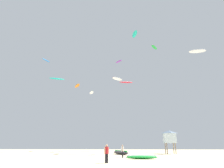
{
  "coord_description": "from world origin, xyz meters",
  "views": [
    {
      "loc": [
        2.09,
        -13.26,
        1.6
      ],
      "look_at": [
        0.0,
        18.48,
        11.51
      ],
      "focal_mm": 31.32,
      "sensor_mm": 36.0,
      "label": 1
    }
  ],
  "objects_px": {
    "lifeguard_tower": "(169,136)",
    "kite_aloft_2": "(154,47)",
    "kite_aloft_0": "(197,51)",
    "kite_aloft_9": "(77,86)",
    "kite_grounded_near": "(142,157)",
    "kite_aloft_6": "(46,60)",
    "kite_aloft_8": "(135,34)",
    "kite_aloft_3": "(117,79)",
    "kite_grounded_mid": "(121,152)",
    "kite_aloft_1": "(119,61)",
    "person_foreground": "(107,152)",
    "kite_aloft_4": "(91,93)",
    "person_midground": "(123,150)",
    "kite_aloft_5": "(126,82)",
    "kite_aloft_7": "(57,79)"
  },
  "relations": [
    {
      "from": "person_foreground",
      "to": "lifeguard_tower",
      "type": "relative_size",
      "value": 0.39
    },
    {
      "from": "lifeguard_tower",
      "to": "kite_aloft_8",
      "type": "height_order",
      "value": "kite_aloft_8"
    },
    {
      "from": "person_foreground",
      "to": "kite_aloft_5",
      "type": "distance_m",
      "value": 37.12
    },
    {
      "from": "kite_aloft_0",
      "to": "kite_aloft_1",
      "type": "xyz_separation_m",
      "value": [
        -20.37,
        7.12,
        0.88
      ]
    },
    {
      "from": "kite_aloft_3",
      "to": "kite_aloft_5",
      "type": "bearing_deg",
      "value": 83.3
    },
    {
      "from": "person_foreground",
      "to": "kite_aloft_3",
      "type": "xyz_separation_m",
      "value": [
        0.42,
        17.09,
        12.94
      ]
    },
    {
      "from": "lifeguard_tower",
      "to": "person_foreground",
      "type": "bearing_deg",
      "value": -117.71
    },
    {
      "from": "person_foreground",
      "to": "kite_grounded_mid",
      "type": "bearing_deg",
      "value": 130.62
    },
    {
      "from": "lifeguard_tower",
      "to": "kite_aloft_2",
      "type": "bearing_deg",
      "value": -163.25
    },
    {
      "from": "kite_aloft_0",
      "to": "kite_aloft_9",
      "type": "xyz_separation_m",
      "value": [
        -32.38,
        6.4,
        -6.68
      ]
    },
    {
      "from": "person_midground",
      "to": "kite_aloft_1",
      "type": "bearing_deg",
      "value": 83.27
    },
    {
      "from": "lifeguard_tower",
      "to": "kite_aloft_2",
      "type": "distance_m",
      "value": 18.19
    },
    {
      "from": "kite_aloft_8",
      "to": "kite_aloft_4",
      "type": "bearing_deg",
      "value": 146.81
    },
    {
      "from": "kite_aloft_0",
      "to": "kite_aloft_2",
      "type": "distance_m",
      "value": 15.81
    },
    {
      "from": "kite_aloft_3",
      "to": "kite_aloft_8",
      "type": "xyz_separation_m",
      "value": [
        4.02,
        4.68,
        12.69
      ]
    },
    {
      "from": "kite_grounded_near",
      "to": "kite_aloft_8",
      "type": "distance_m",
      "value": 31.01
    },
    {
      "from": "kite_aloft_1",
      "to": "kite_aloft_8",
      "type": "bearing_deg",
      "value": -71.95
    },
    {
      "from": "kite_aloft_1",
      "to": "kite_aloft_2",
      "type": "height_order",
      "value": "kite_aloft_1"
    },
    {
      "from": "kite_aloft_5",
      "to": "kite_aloft_9",
      "type": "bearing_deg",
      "value": 175.57
    },
    {
      "from": "kite_aloft_3",
      "to": "kite_aloft_8",
      "type": "relative_size",
      "value": 0.68
    },
    {
      "from": "kite_aloft_2",
      "to": "kite_aloft_6",
      "type": "xyz_separation_m",
      "value": [
        -25.9,
        6.47,
        0.67
      ]
    },
    {
      "from": "kite_grounded_near",
      "to": "kite_aloft_1",
      "type": "relative_size",
      "value": 1.48
    },
    {
      "from": "kite_aloft_6",
      "to": "kite_aloft_9",
      "type": "bearing_deg",
      "value": 56.88
    },
    {
      "from": "kite_aloft_3",
      "to": "kite_aloft_6",
      "type": "height_order",
      "value": "kite_aloft_6"
    },
    {
      "from": "kite_aloft_9",
      "to": "kite_grounded_near",
      "type": "bearing_deg",
      "value": -61.59
    },
    {
      "from": "kite_aloft_2",
      "to": "kite_aloft_9",
      "type": "height_order",
      "value": "kite_aloft_2"
    },
    {
      "from": "kite_aloft_7",
      "to": "kite_aloft_6",
      "type": "bearing_deg",
      "value": -176.26
    },
    {
      "from": "person_foreground",
      "to": "kite_aloft_3",
      "type": "height_order",
      "value": "kite_aloft_3"
    },
    {
      "from": "kite_aloft_1",
      "to": "kite_aloft_9",
      "type": "height_order",
      "value": "kite_aloft_1"
    },
    {
      "from": "person_foreground",
      "to": "kite_grounded_mid",
      "type": "distance_m",
      "value": 16.69
    },
    {
      "from": "lifeguard_tower",
      "to": "kite_aloft_8",
      "type": "bearing_deg",
      "value": 151.39
    },
    {
      "from": "lifeguard_tower",
      "to": "kite_aloft_3",
      "type": "xyz_separation_m",
      "value": [
        -9.46,
        -1.72,
        10.85
      ]
    },
    {
      "from": "kite_aloft_3",
      "to": "lifeguard_tower",
      "type": "bearing_deg",
      "value": 10.3
    },
    {
      "from": "lifeguard_tower",
      "to": "person_midground",
      "type": "bearing_deg",
      "value": -127.3
    },
    {
      "from": "lifeguard_tower",
      "to": "kite_aloft_2",
      "type": "relative_size",
      "value": 1.69
    },
    {
      "from": "kite_aloft_1",
      "to": "kite_aloft_3",
      "type": "bearing_deg",
      "value": -89.48
    },
    {
      "from": "lifeguard_tower",
      "to": "kite_aloft_9",
      "type": "bearing_deg",
      "value": 145.13
    },
    {
      "from": "person_foreground",
      "to": "kite_grounded_near",
      "type": "height_order",
      "value": "person_foreground"
    },
    {
      "from": "kite_grounded_mid",
      "to": "kite_aloft_0",
      "type": "bearing_deg",
      "value": 28.8
    },
    {
      "from": "kite_aloft_9",
      "to": "lifeguard_tower",
      "type": "bearing_deg",
      "value": -34.87
    },
    {
      "from": "kite_grounded_near",
      "to": "kite_grounded_mid",
      "type": "bearing_deg",
      "value": 103.57
    },
    {
      "from": "kite_grounded_mid",
      "to": "kite_aloft_7",
      "type": "relative_size",
      "value": 1.49
    },
    {
      "from": "person_foreground",
      "to": "kite_aloft_3",
      "type": "distance_m",
      "value": 21.44
    },
    {
      "from": "kite_aloft_8",
      "to": "kite_aloft_9",
      "type": "distance_m",
      "value": 22.06
    },
    {
      "from": "lifeguard_tower",
      "to": "kite_aloft_9",
      "type": "height_order",
      "value": "kite_aloft_9"
    },
    {
      "from": "kite_aloft_3",
      "to": "kite_aloft_4",
      "type": "distance_m",
      "value": 13.95
    },
    {
      "from": "kite_grounded_mid",
      "to": "kite_aloft_2",
      "type": "bearing_deg",
      "value": 12.77
    },
    {
      "from": "kite_grounded_near",
      "to": "kite_aloft_6",
      "type": "height_order",
      "value": "kite_aloft_6"
    },
    {
      "from": "kite_aloft_3",
      "to": "kite_aloft_5",
      "type": "relative_size",
      "value": 0.59
    },
    {
      "from": "kite_grounded_mid",
      "to": "kite_aloft_6",
      "type": "xyz_separation_m",
      "value": [
        -18.62,
        8.12,
        21.51
      ]
    }
  ]
}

